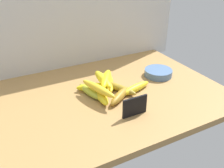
% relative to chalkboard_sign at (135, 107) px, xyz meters
% --- Properties ---
extents(counter_top, '(1.10, 0.76, 0.03)m').
position_rel_chalkboard_sign_xyz_m(counter_top, '(-0.03, 0.20, -0.05)').
color(counter_top, '#A27944').
rests_on(counter_top, ground).
extents(back_wall, '(1.30, 0.02, 0.70)m').
position_rel_chalkboard_sign_xyz_m(back_wall, '(-0.03, 0.59, 0.28)').
color(back_wall, silver).
rests_on(back_wall, ground).
extents(chalkboard_sign, '(0.11, 0.02, 0.08)m').
position_rel_chalkboard_sign_xyz_m(chalkboard_sign, '(0.00, 0.00, 0.00)').
color(chalkboard_sign, black).
rests_on(chalkboard_sign, counter_top).
extents(fruit_bowl, '(0.15, 0.15, 0.04)m').
position_rel_chalkboard_sign_xyz_m(fruit_bowl, '(0.31, 0.25, -0.02)').
color(fruit_bowl, '#4F709D').
rests_on(fruit_bowl, counter_top).
extents(banana_0, '(0.16, 0.13, 0.04)m').
position_rel_chalkboard_sign_xyz_m(banana_0, '(0.01, 0.13, -0.02)').
color(banana_0, olive).
rests_on(banana_0, counter_top).
extents(banana_1, '(0.08, 0.18, 0.04)m').
position_rel_chalkboard_sign_xyz_m(banana_1, '(-0.10, 0.23, -0.02)').
color(banana_1, '#A9BB34').
rests_on(banana_1, counter_top).
extents(banana_2, '(0.12, 0.20, 0.03)m').
position_rel_chalkboard_sign_xyz_m(banana_2, '(0.04, 0.20, -0.02)').
color(banana_2, olive).
rests_on(banana_2, counter_top).
extents(banana_3, '(0.11, 0.19, 0.03)m').
position_rel_chalkboard_sign_xyz_m(banana_3, '(0.03, 0.27, -0.02)').
color(banana_3, gold).
rests_on(banana_3, counter_top).
extents(banana_4, '(0.10, 0.16, 0.03)m').
position_rel_chalkboard_sign_xyz_m(banana_4, '(-0.01, 0.25, -0.02)').
color(banana_4, gold).
rests_on(banana_4, counter_top).
extents(banana_5, '(0.07, 0.19, 0.04)m').
position_rel_chalkboard_sign_xyz_m(banana_5, '(-0.07, 0.18, -0.02)').
color(banana_5, yellow).
rests_on(banana_5, counter_top).
extents(banana_6, '(0.18, 0.08, 0.04)m').
position_rel_chalkboard_sign_xyz_m(banana_6, '(0.11, 0.16, -0.02)').
color(banana_6, yellow).
rests_on(banana_6, counter_top).
extents(banana_7, '(0.18, 0.10, 0.04)m').
position_rel_chalkboard_sign_xyz_m(banana_7, '(-0.06, 0.25, -0.02)').
color(banana_7, yellow).
rests_on(banana_7, counter_top).
extents(banana_8, '(0.14, 0.17, 0.04)m').
position_rel_chalkboard_sign_xyz_m(banana_8, '(-0.01, 0.25, 0.02)').
color(banana_8, yellow).
rests_on(banana_8, banana_4).
extents(banana_9, '(0.05, 0.18, 0.04)m').
position_rel_chalkboard_sign_xyz_m(banana_9, '(-0.02, 0.25, 0.02)').
color(banana_9, yellow).
rests_on(banana_9, banana_4).
extents(banana_10, '(0.09, 0.21, 0.03)m').
position_rel_chalkboard_sign_xyz_m(banana_10, '(-0.08, 0.17, 0.02)').
color(banana_10, yellow).
rests_on(banana_10, banana_5).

